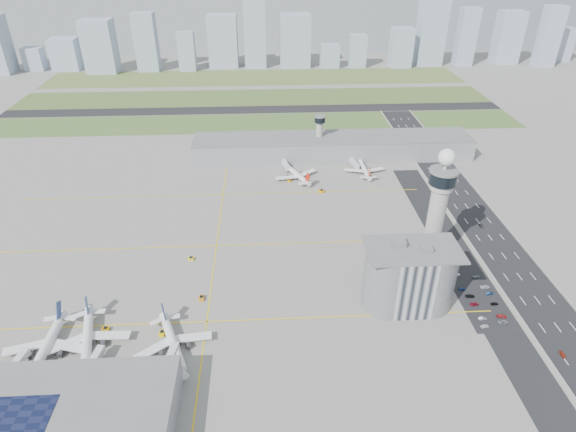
{
  "coord_description": "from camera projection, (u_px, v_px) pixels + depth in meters",
  "views": [
    {
      "loc": [
        -12.26,
        -191.73,
        151.12
      ],
      "look_at": [
        0.0,
        35.0,
        15.0
      ],
      "focal_mm": 30.0,
      "sensor_mm": 36.0,
      "label": 1
    }
  ],
  "objects": [
    {
      "name": "ground",
      "position": [
        292.0,
        277.0,
        242.48
      ],
      "size": [
        1000.0,
        1000.0,
        0.0
      ],
      "primitive_type": "plane",
      "color": "gray"
    },
    {
      "name": "grass_strip_0",
      "position": [
        255.0,
        123.0,
        434.23
      ],
      "size": [
        480.0,
        50.0,
        0.08
      ],
      "primitive_type": "cube",
      "color": "#47632F",
      "rests_on": "ground"
    },
    {
      "name": "grass_strip_1",
      "position": [
        255.0,
        98.0,
        498.46
      ],
      "size": [
        480.0,
        60.0,
        0.08
      ],
      "primitive_type": "cube",
      "color": "#4C6530",
      "rests_on": "ground"
    },
    {
      "name": "grass_strip_2",
      "position": [
        255.0,
        77.0,
        566.98
      ],
      "size": [
        480.0,
        70.0,
        0.08
      ],
      "primitive_type": "cube",
      "color": "#566D33",
      "rests_on": "ground"
    },
    {
      "name": "runway",
      "position": [
        255.0,
        110.0,
        465.91
      ],
      "size": [
        480.0,
        22.0,
        0.1
      ],
      "primitive_type": "cube",
      "color": "black",
      "rests_on": "ground"
    },
    {
      "name": "highway",
      "position": [
        514.0,
        269.0,
        247.78
      ],
      "size": [
        28.0,
        500.0,
        0.1
      ],
      "primitive_type": "cube",
      "color": "black",
      "rests_on": "ground"
    },
    {
      "name": "barrier_left",
      "position": [
        488.0,
        270.0,
        246.85
      ],
      "size": [
        0.6,
        500.0,
        1.2
      ],
      "primitive_type": "cube",
      "color": "#9E9E99",
      "rests_on": "ground"
    },
    {
      "name": "barrier_right",
      "position": [
        541.0,
        268.0,
        248.14
      ],
      "size": [
        0.6,
        500.0,
        1.2
      ],
      "primitive_type": "cube",
      "color": "#9E9E99",
      "rests_on": "ground"
    },
    {
      "name": "landside_road",
      "position": [
        474.0,
        283.0,
        238.06
      ],
      "size": [
        18.0,
        260.0,
        0.08
      ],
      "primitive_type": "cube",
      "color": "black",
      "rests_on": "ground"
    },
    {
      "name": "parking_lot",
      "position": [
        480.0,
        300.0,
        227.68
      ],
      "size": [
        20.0,
        44.0,
        0.1
      ],
      "primitive_type": "cube",
      "color": "black",
      "rests_on": "ground"
    },
    {
      "name": "taxiway_line_h_0",
      "position": [
        207.0,
        322.0,
        214.93
      ],
      "size": [
        260.0,
        0.6,
        0.01
      ],
      "primitive_type": "cube",
      "color": "yellow",
      "rests_on": "ground"
    },
    {
      "name": "taxiway_line_h_1",
      "position": [
        216.0,
        246.0,
        266.32
      ],
      "size": [
        260.0,
        0.6,
        0.01
      ],
      "primitive_type": "cube",
      "color": "yellow",
      "rests_on": "ground"
    },
    {
      "name": "taxiway_line_h_2",
      "position": [
        223.0,
        194.0,
        317.7
      ],
      "size": [
        260.0,
        0.6,
        0.01
      ],
      "primitive_type": "cube",
      "color": "yellow",
      "rests_on": "ground"
    },
    {
      "name": "taxiway_line_v",
      "position": [
        216.0,
        246.0,
        266.32
      ],
      "size": [
        0.6,
        260.0,
        0.01
      ],
      "primitive_type": "cube",
      "color": "yellow",
      "rests_on": "ground"
    },
    {
      "name": "control_tower",
      "position": [
        438.0,
        205.0,
        234.65
      ],
      "size": [
        14.0,
        14.0,
        64.5
      ],
      "color": "#ADAAA5",
      "rests_on": "ground"
    },
    {
      "name": "secondary_tower",
      "position": [
        319.0,
        132.0,
        362.66
      ],
      "size": [
        8.6,
        8.6,
        31.9
      ],
      "color": "#ADAAA5",
      "rests_on": "ground"
    },
    {
      "name": "admin_building",
      "position": [
        409.0,
        277.0,
        218.18
      ],
      "size": [
        42.0,
        24.0,
        33.5
      ],
      "color": "#B2B2B7",
      "rests_on": "ground"
    },
    {
      "name": "terminal_pier",
      "position": [
        332.0,
        147.0,
        367.02
      ],
      "size": [
        210.0,
        32.0,
        15.8
      ],
      "color": "gray",
      "rests_on": "ground"
    },
    {
      "name": "near_terminal",
      "position": [
        50.0,
        419.0,
        164.85
      ],
      "size": [
        84.0,
        42.0,
        13.0
      ],
      "color": "gray",
      "rests_on": "ground"
    },
    {
      "name": "airplane_near_a",
      "position": [
        44.0,
        344.0,
        195.33
      ],
      "size": [
        35.84,
        42.06,
        11.7
      ],
      "primitive_type": null,
      "rotation": [
        0.0,
        0.0,
        -1.58
      ],
      "color": "white",
      "rests_on": "ground"
    },
    {
      "name": "airplane_near_b",
      "position": [
        86.0,
        337.0,
        198.84
      ],
      "size": [
        44.4,
        48.95,
        11.65
      ],
      "primitive_type": null,
      "rotation": [
        0.0,
        0.0,
        -1.33
      ],
      "color": "white",
      "rests_on": "ground"
    },
    {
      "name": "airplane_near_c",
      "position": [
        173.0,
        341.0,
        197.62
      ],
      "size": [
        45.05,
        48.31,
        10.88
      ],
      "primitive_type": null,
      "rotation": [
        0.0,
        0.0,
        -1.19
      ],
      "color": "white",
      "rests_on": "ground"
    },
    {
      "name": "airplane_far_a",
      "position": [
        296.0,
        171.0,
        336.79
      ],
      "size": [
        44.9,
        47.72,
        10.59
      ],
      "primitive_type": null,
      "rotation": [
        0.0,
        0.0,
        2.0
      ],
      "color": "white",
      "rests_on": "ground"
    },
    {
      "name": "airplane_far_b",
      "position": [
        364.0,
        166.0,
        344.52
      ],
      "size": [
        30.52,
        35.57,
        9.72
      ],
      "primitive_type": null,
      "rotation": [
        0.0,
        0.0,
        1.6
      ],
      "color": "white",
      "rests_on": "ground"
    },
    {
      "name": "jet_bridge_near_0",
      "position": [
        6.0,
        380.0,
        183.54
      ],
      "size": [
        5.39,
        14.31,
        5.7
      ],
      "primitive_type": null,
      "rotation": [
        0.0,
        0.0,
        1.4
      ],
      "color": "silver",
      "rests_on": "ground"
    },
    {
      "name": "jet_bridge_near_1",
      "position": [
        86.0,
        377.0,
        184.93
      ],
      "size": [
        5.39,
        14.31,
        5.7
      ],
      "primitive_type": null,
      "rotation": [
        0.0,
        0.0,
        1.4
      ],
      "color": "silver",
      "rests_on": "ground"
    },
    {
      "name": "jet_bridge_near_2",
      "position": [
        165.0,
        374.0,
        186.31
      ],
      "size": [
        5.39,
        14.31,
        5.7
      ],
      "primitive_type": null,
      "rotation": [
        0.0,
        0.0,
        1.4
      ],
      "color": "silver",
      "rests_on": "ground"
    },
    {
      "name": "jet_bridge_far_0",
      "position": [
        284.0,
        163.0,
        354.15
      ],
      "size": [
        5.39,
        14.31,
        5.7
      ],
      "primitive_type": null,
      "rotation": [
        0.0,
        0.0,
        -1.4
      ],
      "color": "silver",
      "rests_on": "ground"
    },
    {
      "name": "jet_bridge_far_1",
      "position": [
        351.0,
        161.0,
        356.47
      ],
      "size": [
        5.39,
        14.31,
        5.7
      ],
      "primitive_type": null,
      "rotation": [
        0.0,
        0.0,
        -1.4
      ],
      "color": "silver",
      "rests_on": "ground"
    },
    {
      "name": "tug_0",
      "position": [
        105.0,
        329.0,
        209.82
      ],
      "size": [
        3.26,
        2.35,
        1.82
      ],
      "primitive_type": null,
      "rotation": [
        0.0,
        0.0,
        1.51
      ],
      "color": "#D69200",
      "rests_on": "ground"
    },
    {
      "name": "tug_1",
      "position": [
        162.0,
        333.0,
        207.78
      ],
      "size": [
        2.8,
        3.69,
        1.97
      ],
      "primitive_type": null,
      "rotation": [
        0.0,
        0.0,
        -0.15
      ],
      "color": "#F3C500",
      "rests_on": "ground"
    },
    {
      "name": "tug_2",
      "position": [
        201.0,
        298.0,
        227.46
      ],
      "size": [
        2.42,
        3.43,
        1.95
      ],
      "primitive_type": null,
      "rotation": [
        0.0,
        0.0,
        -3.11
      ],
      "color": "orange",
      "rests_on": "ground"
    },
    {
      "name": "tug_3",
      "position": [
        191.0,
        258.0,
        254.71
      ],
      "size": [
        3.45,
        2.69,
        1.8
      ],
      "primitive_type": null,
      "rotation": [
        0.0,
        0.0,
        1.37
      ],
      "color": "gold",
      "rests_on": "ground"
    },
    {
      "name": "tug_4",
      "position": [
        290.0,
        180.0,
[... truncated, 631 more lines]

